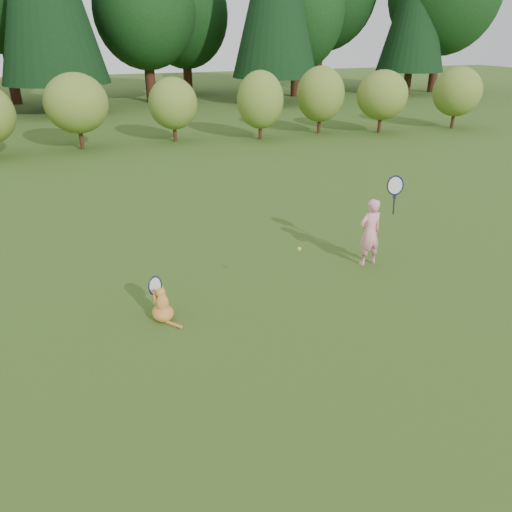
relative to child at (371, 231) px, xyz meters
name	(u,v)px	position (x,y,z in m)	size (l,w,h in m)	color
ground	(262,322)	(-2.55, -1.22, -0.65)	(100.00, 100.00, 0.00)	#2A4D15
shrub_row	(133,109)	(-2.55, 11.78, 0.75)	(28.00, 3.00, 2.80)	olive
child	(371,231)	(0.00, 0.00, 0.00)	(0.71, 0.44, 1.87)	pink
cat	(162,303)	(-3.91, -0.62, -0.38)	(0.44, 0.74, 0.73)	#B85723
tennis_ball	(299,249)	(-1.91, -1.04, 0.35)	(0.06, 0.06, 0.06)	#B1C417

